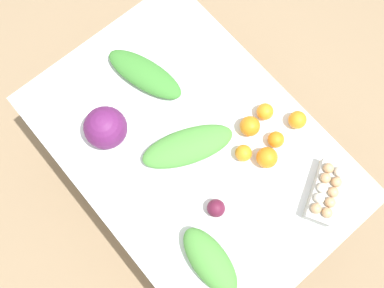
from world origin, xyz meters
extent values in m
plane|color=#937A5B|center=(0.00, 0.00, 0.00)|extent=(8.00, 8.00, 0.00)
cube|color=silver|center=(0.00, 0.00, 0.70)|extent=(1.30, 0.90, 0.03)
cylinder|color=olive|center=(-0.59, -0.39, 0.34)|extent=(0.06, 0.06, 0.68)
cylinder|color=olive|center=(-0.59, 0.39, 0.34)|extent=(0.06, 0.06, 0.68)
cylinder|color=olive|center=(0.59, 0.39, 0.34)|extent=(0.06, 0.06, 0.68)
sphere|color=#601E5B|center=(-0.25, -0.22, 0.80)|extent=(0.17, 0.17, 0.17)
cube|color=#B7B7B2|center=(0.47, 0.26, 0.74)|extent=(0.19, 0.25, 0.06)
sphere|color=tan|center=(0.41, 0.32, 0.78)|extent=(0.04, 0.04, 0.04)
sphere|color=tan|center=(0.43, 0.28, 0.78)|extent=(0.04, 0.04, 0.04)
sphere|color=white|center=(0.45, 0.25, 0.78)|extent=(0.04, 0.04, 0.04)
sphere|color=white|center=(0.47, 0.21, 0.78)|extent=(0.04, 0.04, 0.04)
sphere|color=tan|center=(0.49, 0.17, 0.78)|extent=(0.04, 0.04, 0.04)
sphere|color=white|center=(0.45, 0.34, 0.78)|extent=(0.04, 0.04, 0.04)
sphere|color=tan|center=(0.47, 0.30, 0.78)|extent=(0.04, 0.04, 0.04)
sphere|color=tan|center=(0.49, 0.27, 0.78)|extent=(0.04, 0.04, 0.04)
sphere|color=tan|center=(0.51, 0.23, 0.78)|extent=(0.04, 0.04, 0.04)
sphere|color=tan|center=(0.53, 0.19, 0.78)|extent=(0.04, 0.04, 0.04)
ellipsoid|color=#4C933D|center=(0.00, -0.02, 0.75)|extent=(0.27, 0.39, 0.07)
ellipsoid|color=#3D8433|center=(-0.35, 0.04, 0.74)|extent=(0.37, 0.22, 0.07)
ellipsoid|color=#4C933D|center=(0.38, -0.24, 0.76)|extent=(0.28, 0.15, 0.09)
sphere|color=#5B1933|center=(0.25, -0.10, 0.75)|extent=(0.07, 0.07, 0.07)
sphere|color=orange|center=(0.20, 0.38, 0.75)|extent=(0.07, 0.07, 0.07)
sphere|color=orange|center=(0.20, 0.26, 0.74)|extent=(0.07, 0.07, 0.07)
sphere|color=orange|center=(0.10, 0.22, 0.75)|extent=(0.08, 0.08, 0.08)
sphere|color=orange|center=(0.09, 0.31, 0.75)|extent=(0.07, 0.07, 0.07)
sphere|color=orange|center=(0.23, 0.18, 0.75)|extent=(0.08, 0.08, 0.08)
sphere|color=orange|center=(0.16, 0.13, 0.75)|extent=(0.07, 0.07, 0.07)
camera|label=1|loc=(0.36, -0.31, 2.34)|focal=40.00mm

